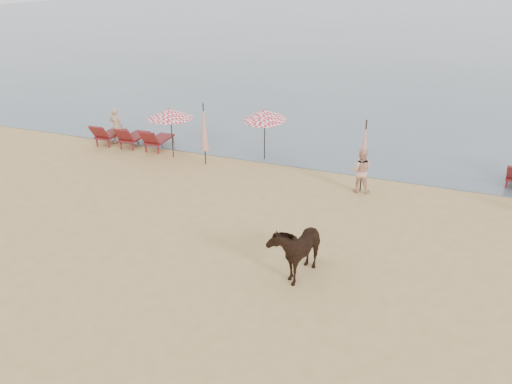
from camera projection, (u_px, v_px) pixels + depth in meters
ground at (177, 320)px, 11.45m from camera, size 120.00×120.00×0.00m
sea at (427, 15)px, 79.20m from camera, size 160.00×140.00×0.06m
lounger_cluster_left at (132, 136)px, 22.06m from camera, size 3.28×2.04×0.70m
umbrella_open_left_a at (170, 113)px, 20.29m from camera, size 1.85×1.85×2.11m
umbrella_open_left_b at (265, 115)px, 20.04m from camera, size 1.73×1.76×2.21m
umbrella_closed_left at (204, 127)px, 19.68m from camera, size 0.31×0.31×2.53m
umbrella_closed_right at (364, 148)px, 17.27m from camera, size 0.32×0.32×2.64m
cow at (297, 247)px, 12.92m from camera, size 1.17×1.97×1.55m
beachgoer_left at (116, 126)px, 22.31m from camera, size 0.65×0.47×1.65m
beachgoer_right_a at (361, 171)px, 17.57m from camera, size 0.84×0.69×1.60m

